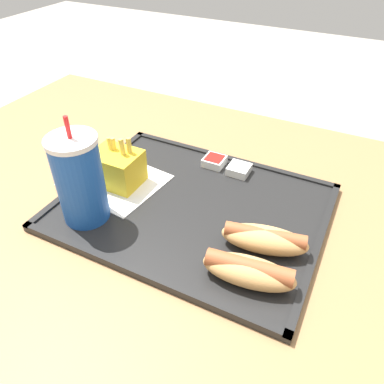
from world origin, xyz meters
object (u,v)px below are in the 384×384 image
(fries_carton, at_px, (117,168))
(sauce_cup_mayo, at_px, (239,169))
(hot_dog_near, at_px, (264,239))
(soda_cup, at_px, (80,180))
(sauce_cup_ketchup, at_px, (214,161))
(hot_dog_far, at_px, (249,271))

(fries_carton, relative_size, sauce_cup_mayo, 2.33)
(hot_dog_near, relative_size, sauce_cup_mayo, 3.38)
(soda_cup, height_order, fries_carton, soda_cup)
(soda_cup, distance_m, sauce_cup_mayo, 0.31)
(sauce_cup_mayo, distance_m, sauce_cup_ketchup, 0.06)
(soda_cup, bearing_deg, hot_dog_far, 178.32)
(hot_dog_near, height_order, sauce_cup_ketchup, hot_dog_near)
(sauce_cup_ketchup, bearing_deg, sauce_cup_mayo, 174.78)
(hot_dog_near, height_order, sauce_cup_mayo, hot_dog_near)
(fries_carton, relative_size, sauce_cup_ketchup, 2.33)
(sauce_cup_mayo, height_order, sauce_cup_ketchup, same)
(fries_carton, bearing_deg, soda_cup, 94.41)
(soda_cup, distance_m, fries_carton, 0.11)
(soda_cup, distance_m, sauce_cup_ketchup, 0.28)
(hot_dog_near, distance_m, sauce_cup_ketchup, 0.24)
(hot_dog_near, distance_m, fries_carton, 0.30)
(hot_dog_far, relative_size, sauce_cup_ketchup, 3.33)
(soda_cup, xyz_separation_m, hot_dog_far, (-0.29, 0.01, -0.05))
(hot_dog_near, bearing_deg, soda_cup, 11.81)
(hot_dog_far, distance_m, sauce_cup_mayo, 0.27)
(sauce_cup_mayo, bearing_deg, hot_dog_near, 121.72)
(hot_dog_far, distance_m, fries_carton, 0.32)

